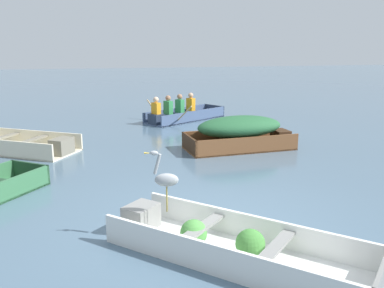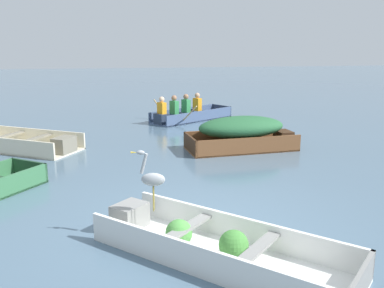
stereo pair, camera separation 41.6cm
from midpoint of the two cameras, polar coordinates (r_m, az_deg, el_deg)
ground_plane at (r=6.44m, az=3.42°, el=-10.77°), size 80.00×80.00×0.00m
dinghy_white_foreground at (r=5.55m, az=4.54°, el=-13.22°), size 3.16×3.12×0.41m
skiff_cream_near_moored at (r=11.42m, az=-20.28°, el=-0.03°), size 3.18×2.58×0.41m
skiff_wooden_brown_mid_moored at (r=10.78m, az=7.85°, el=1.80°), size 2.79×1.38×0.85m
rowboat_slate_blue_with_crew at (r=14.68m, az=0.06°, el=4.08°), size 3.06×2.59×0.92m
heron_on_dinghy at (r=5.73m, az=-3.28°, el=-4.51°), size 0.46×0.21×0.84m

